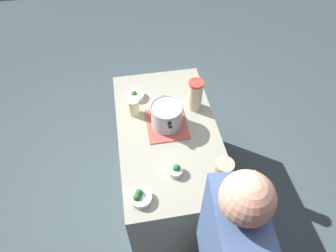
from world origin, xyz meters
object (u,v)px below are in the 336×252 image
lemonade_pitcher (195,95)px  broccoli_bowl_front (140,197)px  mason_jar (134,107)px  cooking_pot (167,115)px  broccoli_bowl_back (176,170)px  broccoli_bowl_center (136,95)px

lemonade_pitcher → broccoli_bowl_front: (0.72, -0.51, -0.10)m
lemonade_pitcher → mason_jar: lemonade_pitcher is taller
cooking_pot → mason_jar: 0.28m
mason_jar → broccoli_bowl_back: size_ratio=1.35×
broccoli_bowl_front → broccoli_bowl_back: 0.30m
broccoli_bowl_center → cooking_pot: bearing=31.2°
lemonade_pitcher → broccoli_bowl_center: size_ratio=1.97×
mason_jar → broccoli_bowl_back: 0.62m
mason_jar → lemonade_pitcher: bearing=88.5°
lemonade_pitcher → broccoli_bowl_back: size_ratio=2.50×
lemonade_pitcher → broccoli_bowl_front: 0.89m
broccoli_bowl_center → mason_jar: bearing=-9.5°
broccoli_bowl_center → broccoli_bowl_back: broccoli_bowl_back is taller
broccoli_bowl_back → cooking_pot: bearing=177.9°
lemonade_pitcher → broccoli_bowl_front: size_ratio=1.91×
broccoli_bowl_back → broccoli_bowl_front: bearing=-58.1°
lemonade_pitcher → mason_jar: bearing=-91.5°
broccoli_bowl_front → broccoli_bowl_back: (-0.16, 0.25, 0.01)m
lemonade_pitcher → broccoli_bowl_center: 0.49m
broccoli_bowl_center → broccoli_bowl_back: size_ratio=1.27×
broccoli_bowl_front → broccoli_bowl_center: 0.91m
lemonade_pitcher → broccoli_bowl_front: bearing=-35.1°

